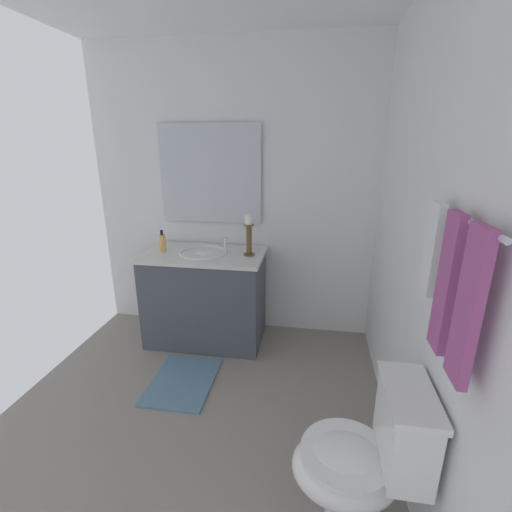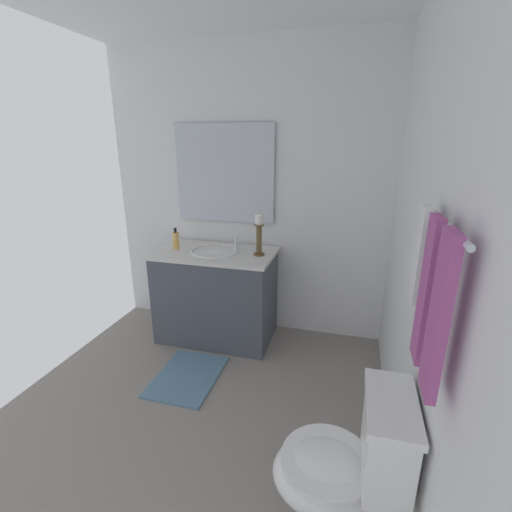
{
  "view_description": "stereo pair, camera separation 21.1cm",
  "coord_description": "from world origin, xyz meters",
  "px_view_note": "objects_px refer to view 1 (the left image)",
  "views": [
    {
      "loc": [
        1.59,
        0.69,
        1.68
      ],
      "look_at": [
        -0.39,
        0.37,
        1.03
      ],
      "focal_mm": 25.25,
      "sensor_mm": 36.0,
      "label": 1
    },
    {
      "loc": [
        1.55,
        0.9,
        1.68
      ],
      "look_at": [
        -0.39,
        0.37,
        1.03
      ],
      "focal_mm": 25.25,
      "sensor_mm": 36.0,
      "label": 2
    }
  ],
  "objects_px": {
    "towel_bar": "(464,218)",
    "towel_near_corner": "(469,308)",
    "vanity_cabinet": "(206,297)",
    "mirror": "(210,174)",
    "candle_holder_tall": "(249,234)",
    "soap_bottle": "(162,242)",
    "sink_basin": "(204,257)",
    "towel_near_vanity": "(433,249)",
    "towel_center": "(446,284)",
    "bath_mat": "(183,381)",
    "toilet": "(361,462)"
  },
  "relations": [
    {
      "from": "towel_bar",
      "to": "towel_near_corner",
      "type": "distance_m",
      "value": 0.29
    },
    {
      "from": "vanity_cabinet",
      "to": "mirror",
      "type": "bearing_deg",
      "value": 179.99
    },
    {
      "from": "candle_holder_tall",
      "to": "soap_bottle",
      "type": "distance_m",
      "value": 0.74
    },
    {
      "from": "sink_basin",
      "to": "soap_bottle",
      "type": "distance_m",
      "value": 0.37
    },
    {
      "from": "mirror",
      "to": "candle_holder_tall",
      "type": "xyz_separation_m",
      "value": [
        0.28,
        0.38,
        -0.43
      ]
    },
    {
      "from": "candle_holder_tall",
      "to": "mirror",
      "type": "bearing_deg",
      "value": -125.96
    },
    {
      "from": "vanity_cabinet",
      "to": "towel_near_corner",
      "type": "xyz_separation_m",
      "value": [
        1.68,
        1.34,
        0.82
      ]
    },
    {
      "from": "soap_bottle",
      "to": "towel_near_vanity",
      "type": "bearing_deg",
      "value": 52.32
    },
    {
      "from": "sink_basin",
      "to": "towel_center",
      "type": "xyz_separation_m",
      "value": [
        1.5,
        1.34,
        0.46
      ]
    },
    {
      "from": "candle_holder_tall",
      "to": "towel_near_corner",
      "type": "distance_m",
      "value": 1.96
    },
    {
      "from": "vanity_cabinet",
      "to": "candle_holder_tall",
      "type": "relative_size",
      "value": 3.01
    },
    {
      "from": "vanity_cabinet",
      "to": "bath_mat",
      "type": "height_order",
      "value": "vanity_cabinet"
    },
    {
      "from": "towel_center",
      "to": "bath_mat",
      "type": "xyz_separation_m",
      "value": [
        -0.87,
        -1.34,
        -1.2
      ]
    },
    {
      "from": "mirror",
      "to": "candle_holder_tall",
      "type": "height_order",
      "value": "mirror"
    },
    {
      "from": "mirror",
      "to": "towel_near_vanity",
      "type": "bearing_deg",
      "value": 40.12
    },
    {
      "from": "mirror",
      "to": "towel_bar",
      "type": "relative_size",
      "value": 1.54
    },
    {
      "from": "mirror",
      "to": "bath_mat",
      "type": "relative_size",
      "value": 1.45
    },
    {
      "from": "soap_bottle",
      "to": "towel_bar",
      "type": "xyz_separation_m",
      "value": [
        1.49,
        1.7,
        0.57
      ]
    },
    {
      "from": "vanity_cabinet",
      "to": "towel_center",
      "type": "distance_m",
      "value": 2.17
    },
    {
      "from": "mirror",
      "to": "towel_near_corner",
      "type": "relative_size",
      "value": 1.78
    },
    {
      "from": "sink_basin",
      "to": "bath_mat",
      "type": "relative_size",
      "value": 0.67
    },
    {
      "from": "towel_near_corner",
      "to": "towel_near_vanity",
      "type": "bearing_deg",
      "value": 180.0
    },
    {
      "from": "sink_basin",
      "to": "mirror",
      "type": "xyz_separation_m",
      "value": [
        -0.28,
        -0.0,
        0.65
      ]
    },
    {
      "from": "sink_basin",
      "to": "soap_bottle",
      "type": "relative_size",
      "value": 2.23
    },
    {
      "from": "candle_holder_tall",
      "to": "towel_near_vanity",
      "type": "xyz_separation_m",
      "value": [
        1.31,
        0.96,
        0.31
      ]
    },
    {
      "from": "sink_basin",
      "to": "soap_bottle",
      "type": "bearing_deg",
      "value": -89.3
    },
    {
      "from": "candle_holder_tall",
      "to": "towel_near_corner",
      "type": "height_order",
      "value": "towel_near_corner"
    },
    {
      "from": "towel_near_corner",
      "to": "bath_mat",
      "type": "height_order",
      "value": "towel_near_corner"
    },
    {
      "from": "sink_basin",
      "to": "towel_near_corner",
      "type": "bearing_deg",
      "value": 38.42
    },
    {
      "from": "vanity_cabinet",
      "to": "soap_bottle",
      "type": "height_order",
      "value": "soap_bottle"
    },
    {
      "from": "vanity_cabinet",
      "to": "towel_near_vanity",
      "type": "xyz_separation_m",
      "value": [
        1.31,
        1.34,
        0.88
      ]
    },
    {
      "from": "soap_bottle",
      "to": "towel_center",
      "type": "distance_m",
      "value": 2.28
    },
    {
      "from": "towel_center",
      "to": "bath_mat",
      "type": "bearing_deg",
      "value": -123.07
    },
    {
      "from": "candle_holder_tall",
      "to": "bath_mat",
      "type": "bearing_deg",
      "value": -31.25
    },
    {
      "from": "sink_basin",
      "to": "towel_near_vanity",
      "type": "bearing_deg",
      "value": 45.64
    },
    {
      "from": "sink_basin",
      "to": "towel_near_corner",
      "type": "xyz_separation_m",
      "value": [
        1.68,
        1.34,
        0.46
      ]
    },
    {
      "from": "vanity_cabinet",
      "to": "toilet",
      "type": "distance_m",
      "value": 1.86
    },
    {
      "from": "towel_bar",
      "to": "towel_near_corner",
      "type": "relative_size",
      "value": 1.15
    },
    {
      "from": "towel_near_vanity",
      "to": "towel_near_corner",
      "type": "height_order",
      "value": "same"
    },
    {
      "from": "sink_basin",
      "to": "towel_bar",
      "type": "xyz_separation_m",
      "value": [
        1.5,
        1.35,
        0.69
      ]
    },
    {
      "from": "towel_center",
      "to": "towel_near_corner",
      "type": "height_order",
      "value": "same"
    },
    {
      "from": "sink_basin",
      "to": "towel_bar",
      "type": "relative_size",
      "value": 0.71
    },
    {
      "from": "soap_bottle",
      "to": "toilet",
      "type": "height_order",
      "value": "soap_bottle"
    },
    {
      "from": "sink_basin",
      "to": "towel_near_corner",
      "type": "distance_m",
      "value": 2.2
    },
    {
      "from": "towel_bar",
      "to": "bath_mat",
      "type": "relative_size",
      "value": 0.94
    },
    {
      "from": "mirror",
      "to": "toilet",
      "type": "xyz_separation_m",
      "value": [
        1.75,
        1.13,
        -1.04
      ]
    },
    {
      "from": "toilet",
      "to": "vanity_cabinet",
      "type": "bearing_deg",
      "value": -142.4
    },
    {
      "from": "vanity_cabinet",
      "to": "sink_basin",
      "type": "bearing_deg",
      "value": 90.0
    },
    {
      "from": "toilet",
      "to": "bath_mat",
      "type": "bearing_deg",
      "value": -126.76
    },
    {
      "from": "towel_bar",
      "to": "towel_center",
      "type": "bearing_deg",
      "value": -90.0
    }
  ]
}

